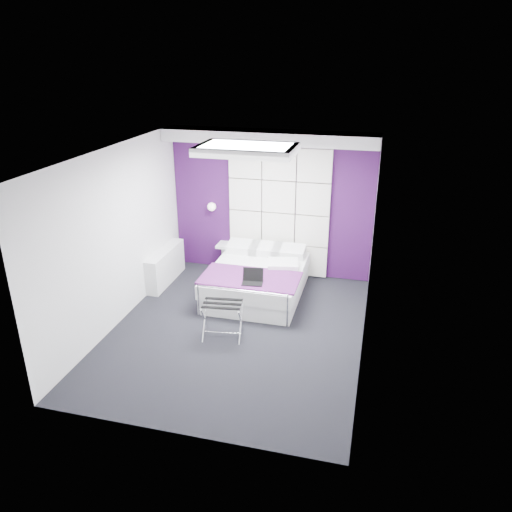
{
  "coord_description": "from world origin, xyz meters",
  "views": [
    {
      "loc": [
        1.85,
        -6.08,
        3.82
      ],
      "look_at": [
        0.2,
        0.35,
        1.07
      ],
      "focal_mm": 35.0,
      "sensor_mm": 36.0,
      "label": 1
    }
  ],
  "objects_px": {
    "bed": "(257,280)",
    "luggage_rack": "(223,320)",
    "laptop": "(253,279)",
    "nightstand": "(229,245)",
    "radiator": "(166,266)",
    "wall_lamp": "(212,206)"
  },
  "relations": [
    {
      "from": "bed",
      "to": "nightstand",
      "type": "bearing_deg",
      "value": 132.53
    },
    {
      "from": "luggage_rack",
      "to": "laptop",
      "type": "bearing_deg",
      "value": 65.33
    },
    {
      "from": "radiator",
      "to": "bed",
      "type": "distance_m",
      "value": 1.69
    },
    {
      "from": "radiator",
      "to": "luggage_rack",
      "type": "relative_size",
      "value": 2.21
    },
    {
      "from": "wall_lamp",
      "to": "nightstand",
      "type": "height_order",
      "value": "wall_lamp"
    },
    {
      "from": "bed",
      "to": "luggage_rack",
      "type": "distance_m",
      "value": 1.41
    },
    {
      "from": "bed",
      "to": "laptop",
      "type": "bearing_deg",
      "value": -81.6
    },
    {
      "from": "bed",
      "to": "radiator",
      "type": "bearing_deg",
      "value": 176.89
    },
    {
      "from": "radiator",
      "to": "laptop",
      "type": "height_order",
      "value": "laptop"
    },
    {
      "from": "wall_lamp",
      "to": "laptop",
      "type": "bearing_deg",
      "value": -52.27
    },
    {
      "from": "radiator",
      "to": "luggage_rack",
      "type": "height_order",
      "value": "radiator"
    },
    {
      "from": "radiator",
      "to": "laptop",
      "type": "bearing_deg",
      "value": -21.9
    },
    {
      "from": "nightstand",
      "to": "luggage_rack",
      "type": "relative_size",
      "value": 0.76
    },
    {
      "from": "wall_lamp",
      "to": "radiator",
      "type": "height_order",
      "value": "wall_lamp"
    },
    {
      "from": "nightstand",
      "to": "laptop",
      "type": "xyz_separation_m",
      "value": [
        0.84,
        -1.44,
        0.07
      ]
    },
    {
      "from": "nightstand",
      "to": "bed",
      "type": "bearing_deg",
      "value": -47.47
    },
    {
      "from": "nightstand",
      "to": "luggage_rack",
      "type": "xyz_separation_m",
      "value": [
        0.59,
        -2.22,
        -0.24
      ]
    },
    {
      "from": "wall_lamp",
      "to": "bed",
      "type": "relative_size",
      "value": 0.08
    },
    {
      "from": "bed",
      "to": "luggage_rack",
      "type": "xyz_separation_m",
      "value": [
        -0.15,
        -1.41,
        -0.01
      ]
    },
    {
      "from": "bed",
      "to": "nightstand",
      "type": "distance_m",
      "value": 1.13
    },
    {
      "from": "wall_lamp",
      "to": "laptop",
      "type": "xyz_separation_m",
      "value": [
        1.14,
        -1.48,
        -0.64
      ]
    },
    {
      "from": "radiator",
      "to": "luggage_rack",
      "type": "bearing_deg",
      "value": -44.21
    }
  ]
}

